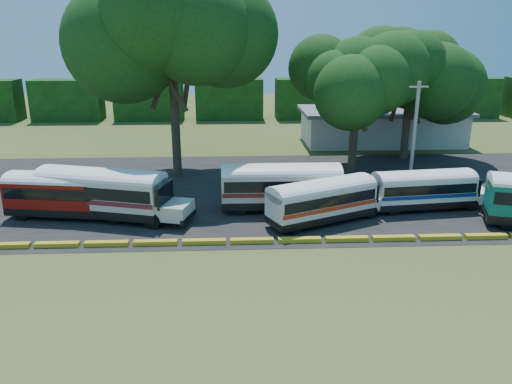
{
  "coord_description": "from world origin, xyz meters",
  "views": [
    {
      "loc": [
        0.38,
        -27.76,
        12.63
      ],
      "look_at": [
        1.99,
        6.0,
        1.76
      ],
      "focal_mm": 35.0,
      "sensor_mm": 36.0,
      "label": 1
    }
  ],
  "objects_px": {
    "bus_red": "(68,192)",
    "bus_cream_west": "(105,191)",
    "bus_white_red": "(324,198)",
    "tree_west": "(170,23)"
  },
  "relations": [
    {
      "from": "bus_red",
      "to": "tree_west",
      "type": "xyz_separation_m",
      "value": [
        6.51,
        10.81,
        11.47
      ]
    },
    {
      "from": "bus_red",
      "to": "tree_west",
      "type": "relative_size",
      "value": 0.56
    },
    {
      "from": "bus_red",
      "to": "bus_white_red",
      "type": "xyz_separation_m",
      "value": [
        17.85,
        -1.89,
        -0.14
      ]
    },
    {
      "from": "bus_red",
      "to": "bus_white_red",
      "type": "height_order",
      "value": "bus_red"
    },
    {
      "from": "bus_red",
      "to": "bus_white_red",
      "type": "bearing_deg",
      "value": 3.12
    },
    {
      "from": "bus_white_red",
      "to": "tree_west",
      "type": "distance_m",
      "value": 20.61
    },
    {
      "from": "bus_red",
      "to": "bus_cream_west",
      "type": "bearing_deg",
      "value": 1.5
    },
    {
      "from": "bus_white_red",
      "to": "tree_west",
      "type": "height_order",
      "value": "tree_west"
    },
    {
      "from": "bus_cream_west",
      "to": "bus_white_red",
      "type": "xyz_separation_m",
      "value": [
        15.22,
        -1.54,
        -0.3
      ]
    },
    {
      "from": "bus_red",
      "to": "tree_west",
      "type": "distance_m",
      "value": 17.05
    }
  ]
}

